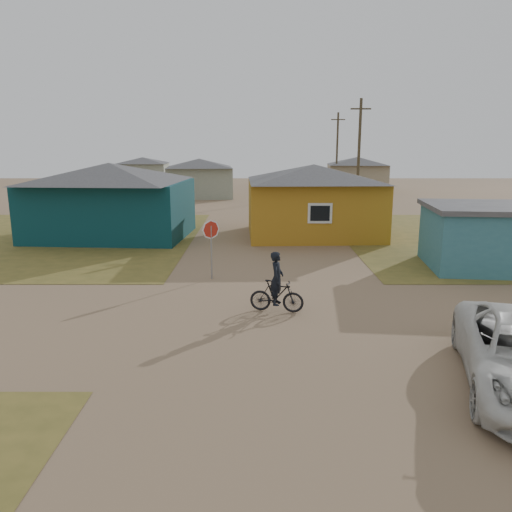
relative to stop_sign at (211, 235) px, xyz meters
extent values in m
plane|color=#8C6F51|center=(2.31, -4.82, -1.68)|extent=(120.00, 120.00, 0.00)
cube|color=olive|center=(-11.69, 8.18, -1.67)|extent=(20.00, 18.00, 0.00)
cube|color=#0A3137|center=(-6.19, 8.68, -0.18)|extent=(8.40, 6.54, 3.00)
pyramid|color=#403F42|center=(-6.19, 8.68, 1.82)|extent=(8.93, 7.08, 1.00)
cube|color=#B0791B|center=(4.81, 9.18, -0.18)|extent=(7.21, 6.24, 3.00)
pyramid|color=#403F42|center=(4.81, 9.18, 1.77)|extent=(7.72, 6.76, 0.90)
cube|color=silver|center=(4.81, 6.15, -0.03)|extent=(1.20, 0.06, 1.00)
cube|color=black|center=(4.81, 6.12, -0.03)|extent=(0.95, 0.04, 0.75)
cube|color=teal|center=(11.81, 1.68, -0.48)|extent=(6.39, 4.61, 2.40)
cube|color=#403F42|center=(11.81, 1.68, 0.82)|extent=(6.71, 4.93, 0.20)
cube|color=gray|center=(-3.69, 29.18, -0.28)|extent=(6.49, 5.60, 2.80)
pyramid|color=#403F42|center=(-3.69, 29.18, 1.52)|extent=(7.04, 6.15, 0.80)
cube|color=gray|center=(12.31, 35.18, -0.28)|extent=(6.41, 5.50, 2.80)
pyramid|color=#403F42|center=(12.31, 35.18, 1.52)|extent=(6.95, 6.05, 0.80)
cube|color=gray|center=(-11.69, 41.18, -0.33)|extent=(5.75, 5.28, 2.70)
pyramid|color=#403F42|center=(-11.69, 41.18, 1.37)|extent=(6.28, 5.81, 0.70)
cylinder|color=#483D2B|center=(8.81, 17.18, 2.32)|extent=(0.20, 0.20, 8.00)
cube|color=#483D2B|center=(8.81, 17.18, 5.62)|extent=(1.40, 0.10, 0.10)
cylinder|color=#483D2B|center=(9.81, 33.18, 2.32)|extent=(0.20, 0.20, 8.00)
cube|color=#483D2B|center=(9.81, 33.18, 5.62)|extent=(1.40, 0.10, 0.10)
cylinder|color=gray|center=(0.00, 0.00, -0.66)|extent=(0.06, 0.06, 2.03)
imported|color=black|center=(2.30, -3.75, -1.18)|extent=(1.71, 0.79, 0.99)
imported|color=black|center=(2.30, -3.75, -0.63)|extent=(0.50, 0.66, 1.63)
camera|label=1|loc=(1.69, -18.22, 3.34)|focal=35.00mm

